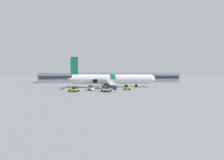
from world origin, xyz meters
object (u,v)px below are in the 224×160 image
object	(u,v)px
airplane	(111,79)
baggage_tug_mid	(127,88)
baggage_tug_lead	(91,88)
baggage_tug_rear	(74,89)
ground_crew_loader_a	(109,86)
ground_crew_loader_b	(102,86)
ground_crew_driver	(91,86)
baggage_cart_loading	(97,88)
baggage_tug_spare	(106,89)

from	to	relation	value
airplane	baggage_tug_mid	distance (m)	10.52
baggage_tug_lead	baggage_tug_mid	xyz separation A→B (m)	(11.70, 0.21, 0.01)
baggage_tug_rear	ground_crew_loader_a	distance (m)	14.46
baggage_tug_mid	ground_crew_loader_b	distance (m)	9.65
ground_crew_driver	baggage_tug_rear	bearing A→B (deg)	-116.56
ground_crew_loader_b	baggage_cart_loading	bearing A→B (deg)	-135.68
baggage_cart_loading	ground_crew_loader_a	size ratio (longest dim) A/B	2.04
baggage_tug_lead	baggage_tug_rear	bearing A→B (deg)	-149.51
baggage_tug_spare	ground_crew_driver	distance (m)	10.66
baggage_tug_spare	baggage_tug_mid	bearing A→B (deg)	27.11
baggage_tug_rear	ground_crew_driver	size ratio (longest dim) A/B	1.99
baggage_tug_lead	baggage_cart_loading	bearing A→B (deg)	63.64
baggage_tug_mid	ground_crew_loader_a	xyz separation A→B (m)	(-5.45, 6.32, 0.20)
ground_crew_loader_a	airplane	bearing A→B (deg)	69.00
baggage_tug_lead	baggage_tug_rear	xyz separation A→B (m)	(-4.79, -2.82, 0.03)
airplane	baggage_tug_lead	world-z (taller)	airplane
baggage_tug_lead	airplane	bearing A→B (deg)	52.13
baggage_tug_rear	ground_crew_loader_a	size ratio (longest dim) A/B	2.00
airplane	ground_crew_loader_b	world-z (taller)	airplane
baggage_tug_rear	ground_crew_driver	distance (m)	9.87
airplane	baggage_tug_spare	bearing A→B (deg)	-101.98
baggage_tug_spare	ground_crew_loader_b	distance (m)	9.09
baggage_tug_spare	baggage_cart_loading	world-z (taller)	baggage_tug_spare
baggage_tug_lead	baggage_tug_mid	size ratio (longest dim) A/B	1.17
airplane	ground_crew_loader_a	distance (m)	3.88
baggage_tug_rear	ground_crew_loader_a	bearing A→B (deg)	40.28
baggage_tug_spare	baggage_cart_loading	xyz separation A→B (m)	(-2.72, 7.28, -0.29)
baggage_tug_rear	ground_crew_loader_b	bearing A→B (deg)	44.82
baggage_tug_lead	baggage_cart_loading	world-z (taller)	baggage_tug_lead
baggage_tug_lead	baggage_tug_spare	distance (m)	5.76
baggage_cart_loading	ground_crew_loader_b	world-z (taller)	ground_crew_loader_b
baggage_tug_rear	baggage_cart_loading	distance (m)	9.49
baggage_tug_spare	baggage_cart_loading	bearing A→B (deg)	110.50
baggage_tug_lead	ground_crew_loader_a	size ratio (longest dim) A/B	1.91
baggage_tug_rear	ground_crew_loader_b	world-z (taller)	ground_crew_loader_b
ground_crew_loader_a	ground_crew_loader_b	world-z (taller)	ground_crew_loader_b
ground_crew_loader_a	ground_crew_loader_b	xyz separation A→B (m)	(-2.52, -0.89, 0.01)
baggage_tug_lead	ground_crew_driver	xyz separation A→B (m)	(-0.38, 6.00, 0.22)
ground_crew_loader_b	baggage_tug_mid	bearing A→B (deg)	-34.25
baggage_tug_mid	baggage_cart_loading	bearing A→B (deg)	159.42
baggage_tug_mid	ground_crew_loader_a	world-z (taller)	ground_crew_loader_a
ground_crew_loader_a	baggage_tug_rear	bearing A→B (deg)	-139.72
baggage_tug_mid	baggage_tug_rear	world-z (taller)	baggage_tug_mid
ground_crew_loader_a	ground_crew_driver	bearing A→B (deg)	-175.45
baggage_tug_mid	ground_crew_driver	xyz separation A→B (m)	(-12.08, 5.79, 0.21)
baggage_tug_spare	ground_crew_driver	xyz separation A→B (m)	(-5.02, 9.40, 0.14)
airplane	baggage_tug_mid	bearing A→B (deg)	-65.04
baggage_tug_rear	baggage_tug_spare	xyz separation A→B (m)	(9.44, -0.58, 0.04)
baggage_tug_lead	ground_crew_driver	world-z (taller)	ground_crew_driver
baggage_tug_spare	ground_crew_loader_b	bearing A→B (deg)	95.82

